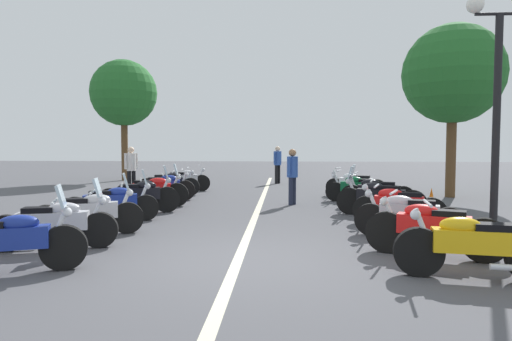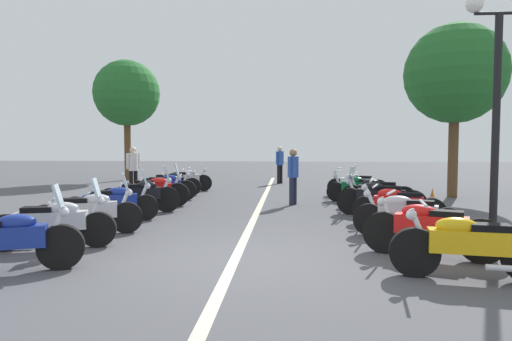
{
  "view_description": "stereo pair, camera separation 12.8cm",
  "coord_description": "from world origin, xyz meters",
  "px_view_note": "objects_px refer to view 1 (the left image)",
  "views": [
    {
      "loc": [
        -6.53,
        -0.69,
        1.76
      ],
      "look_at": [
        4.54,
        0.0,
        1.11
      ],
      "focal_mm": 30.99,
      "sensor_mm": 36.0,
      "label": 1
    },
    {
      "loc": [
        -6.53,
        -0.82,
        1.76
      ],
      "look_at": [
        4.54,
        0.0,
        1.11
      ],
      "focal_mm": 30.99,
      "sensor_mm": 36.0,
      "label": 2
    }
  ],
  "objects_px": {
    "motorcycle_left_row_2": "(89,212)",
    "motorcycle_right_row_1": "(432,228)",
    "motorcycle_left_row_3": "(112,202)",
    "street_lamp_twin_globe": "(498,72)",
    "motorcycle_left_row_1": "(55,223)",
    "motorcycle_left_row_0": "(7,240)",
    "bystander_0": "(292,172)",
    "roadside_tree_0": "(453,74)",
    "motorcycle_left_row_6": "(164,186)",
    "motorcycle_right_row_6": "(359,188)",
    "motorcycle_right_row_4": "(379,197)",
    "roadside_tree_1": "(124,93)",
    "bystander_2": "(131,166)",
    "motorcycle_left_row_8": "(184,180)",
    "motorcycle_left_row_5": "(153,190)",
    "traffic_cone_0": "(431,200)",
    "motorcycle_right_row_5": "(376,192)",
    "motorcycle_right_row_3": "(398,205)",
    "motorcycle_left_row_4": "(140,195)",
    "motorcycle_left_row_7": "(169,183)",
    "motorcycle_right_row_0": "(473,245)",
    "motorcycle_right_row_7": "(355,184)",
    "motorcycle_right_row_2": "(408,214)",
    "bystander_1": "(278,162)"
  },
  "relations": [
    {
      "from": "motorcycle_left_row_0",
      "to": "bystander_2",
      "type": "bearing_deg",
      "value": 78.95
    },
    {
      "from": "motorcycle_left_row_6",
      "to": "motorcycle_right_row_3",
      "type": "bearing_deg",
      "value": -42.45
    },
    {
      "from": "motorcycle_right_row_3",
      "to": "motorcycle_right_row_5",
      "type": "relative_size",
      "value": 0.99
    },
    {
      "from": "motorcycle_left_row_7",
      "to": "bystander_0",
      "type": "distance_m",
      "value": 4.7
    },
    {
      "from": "motorcycle_left_row_6",
      "to": "motorcycle_left_row_2",
      "type": "bearing_deg",
      "value": -100.04
    },
    {
      "from": "motorcycle_right_row_2",
      "to": "motorcycle_right_row_4",
      "type": "distance_m",
      "value": 2.55
    },
    {
      "from": "motorcycle_left_row_4",
      "to": "motorcycle_right_row_6",
      "type": "xyz_separation_m",
      "value": [
        2.54,
        -5.98,
        -0.03
      ]
    },
    {
      "from": "motorcycle_left_row_4",
      "to": "bystander_0",
      "type": "bearing_deg",
      "value": 6.24
    },
    {
      "from": "motorcycle_right_row_2",
      "to": "motorcycle_left_row_5",
      "type": "bearing_deg",
      "value": -14.25
    },
    {
      "from": "motorcycle_left_row_3",
      "to": "motorcycle_right_row_5",
      "type": "height_order",
      "value": "motorcycle_right_row_5"
    },
    {
      "from": "motorcycle_left_row_7",
      "to": "street_lamp_twin_globe",
      "type": "xyz_separation_m",
      "value": [
        -6.32,
        -7.97,
        2.69
      ]
    },
    {
      "from": "motorcycle_right_row_4",
      "to": "motorcycle_left_row_8",
      "type": "bearing_deg",
      "value": -21.11
    },
    {
      "from": "motorcycle_left_row_3",
      "to": "motorcycle_left_row_5",
      "type": "height_order",
      "value": "motorcycle_left_row_5"
    },
    {
      "from": "traffic_cone_0",
      "to": "roadside_tree_1",
      "type": "bearing_deg",
      "value": 51.39
    },
    {
      "from": "motorcycle_left_row_3",
      "to": "street_lamp_twin_globe",
      "type": "bearing_deg",
      "value": -26.75
    },
    {
      "from": "motorcycle_right_row_5",
      "to": "roadside_tree_1",
      "type": "bearing_deg",
      "value": -24.92
    },
    {
      "from": "motorcycle_left_row_0",
      "to": "motorcycle_left_row_3",
      "type": "xyz_separation_m",
      "value": [
        4.08,
        0.16,
        -0.01
      ]
    },
    {
      "from": "motorcycle_left_row_4",
      "to": "motorcycle_right_row_3",
      "type": "relative_size",
      "value": 1.03
    },
    {
      "from": "motorcycle_left_row_8",
      "to": "roadside_tree_0",
      "type": "xyz_separation_m",
      "value": [
        -1.2,
        -9.36,
        3.64
      ]
    },
    {
      "from": "motorcycle_right_row_4",
      "to": "bystander_2",
      "type": "relative_size",
      "value": 1.24
    },
    {
      "from": "motorcycle_right_row_3",
      "to": "bystander_1",
      "type": "bearing_deg",
      "value": -59.87
    },
    {
      "from": "motorcycle_left_row_6",
      "to": "motorcycle_right_row_6",
      "type": "xyz_separation_m",
      "value": [
        -0.08,
        -6.08,
        -0.01
      ]
    },
    {
      "from": "bystander_0",
      "to": "roadside_tree_0",
      "type": "height_order",
      "value": "roadside_tree_0"
    },
    {
      "from": "street_lamp_twin_globe",
      "to": "traffic_cone_0",
      "type": "xyz_separation_m",
      "value": [
        3.31,
        0.08,
        -2.84
      ]
    },
    {
      "from": "motorcycle_left_row_8",
      "to": "motorcycle_right_row_1",
      "type": "bearing_deg",
      "value": -73.56
    },
    {
      "from": "motorcycle_right_row_4",
      "to": "motorcycle_left_row_3",
      "type": "bearing_deg",
      "value": 31.1
    },
    {
      "from": "motorcycle_left_row_5",
      "to": "bystander_2",
      "type": "height_order",
      "value": "bystander_2"
    },
    {
      "from": "bystander_2",
      "to": "roadside_tree_1",
      "type": "bearing_deg",
      "value": 153.16
    },
    {
      "from": "motorcycle_right_row_3",
      "to": "street_lamp_twin_globe",
      "type": "bearing_deg",
      "value": 160.11
    },
    {
      "from": "motorcycle_right_row_4",
      "to": "bystander_2",
      "type": "xyz_separation_m",
      "value": [
        4.39,
        7.78,
        0.51
      ]
    },
    {
      "from": "motorcycle_left_row_5",
      "to": "motorcycle_right_row_7",
      "type": "bearing_deg",
      "value": 14.16
    },
    {
      "from": "motorcycle_left_row_3",
      "to": "roadside_tree_0",
      "type": "relative_size",
      "value": 0.36
    },
    {
      "from": "motorcycle_right_row_4",
      "to": "bystander_2",
      "type": "distance_m",
      "value": 8.95
    },
    {
      "from": "motorcycle_right_row_4",
      "to": "roadside_tree_1",
      "type": "xyz_separation_m",
      "value": [
        10.39,
        10.21,
        3.8
      ]
    },
    {
      "from": "motorcycle_right_row_1",
      "to": "motorcycle_right_row_5",
      "type": "height_order",
      "value": "motorcycle_right_row_5"
    },
    {
      "from": "motorcycle_left_row_3",
      "to": "motorcycle_left_row_0",
      "type": "bearing_deg",
      "value": -106.46
    },
    {
      "from": "motorcycle_right_row_2",
      "to": "street_lamp_twin_globe",
      "type": "xyz_separation_m",
      "value": [
        0.22,
        -1.67,
        2.68
      ]
    },
    {
      "from": "motorcycle_left_row_8",
      "to": "motorcycle_right_row_0",
      "type": "distance_m",
      "value": 12.23
    },
    {
      "from": "motorcycle_right_row_1",
      "to": "motorcycle_right_row_5",
      "type": "distance_m",
      "value": 5.26
    },
    {
      "from": "motorcycle_right_row_0",
      "to": "roadside_tree_1",
      "type": "xyz_separation_m",
      "value": [
        15.53,
        10.32,
        3.82
      ]
    },
    {
      "from": "motorcycle_left_row_0",
      "to": "motorcycle_left_row_2",
      "type": "distance_m",
      "value": 2.59
    },
    {
      "from": "motorcycle_left_row_1",
      "to": "motorcycle_left_row_0",
      "type": "bearing_deg",
      "value": -102.06
    },
    {
      "from": "motorcycle_left_row_1",
      "to": "motorcycle_right_row_4",
      "type": "xyz_separation_m",
      "value": [
        3.87,
        -6.19,
        0.02
      ]
    },
    {
      "from": "motorcycle_right_row_5",
      "to": "motorcycle_right_row_3",
      "type": "bearing_deg",
      "value": 105.36
    },
    {
      "from": "motorcycle_left_row_2",
      "to": "motorcycle_right_row_1",
      "type": "bearing_deg",
      "value": -32.04
    },
    {
      "from": "motorcycle_left_row_7",
      "to": "motorcycle_right_row_7",
      "type": "relative_size",
      "value": 1.09
    },
    {
      "from": "motorcycle_right_row_1",
      "to": "motorcycle_right_row_6",
      "type": "xyz_separation_m",
      "value": [
        6.62,
        0.02,
        -0.02
      ]
    },
    {
      "from": "motorcycle_left_row_4",
      "to": "bystander_2",
      "type": "distance_m",
      "value": 4.68
    },
    {
      "from": "motorcycle_left_row_8",
      "to": "motorcycle_right_row_2",
      "type": "height_order",
      "value": "same"
    },
    {
      "from": "motorcycle_left_row_2",
      "to": "bystander_2",
      "type": "distance_m",
      "value": 7.3
    }
  ]
}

